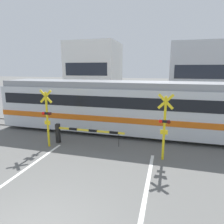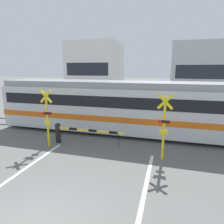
% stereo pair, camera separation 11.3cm
% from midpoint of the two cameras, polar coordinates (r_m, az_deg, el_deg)
% --- Properties ---
extents(rail_track_near, '(50.00, 0.10, 0.08)m').
position_cam_midpoint_polar(rail_track_near, '(12.25, 1.18, -6.46)').
color(rail_track_near, gray).
rests_on(rail_track_near, ground_plane).
extents(rail_track_far, '(50.00, 0.10, 0.08)m').
position_cam_midpoint_polar(rail_track_far, '(13.58, 2.75, -4.57)').
color(rail_track_far, gray).
rests_on(rail_track_far, ground_plane).
extents(commuter_train, '(16.14, 2.78, 3.22)m').
position_cam_midpoint_polar(commuter_train, '(12.38, 4.36, 1.77)').
color(commuter_train, silver).
rests_on(commuter_train, ground_plane).
extents(crossing_barrier_near, '(3.81, 0.20, 1.07)m').
position_cam_midpoint_polar(crossing_barrier_near, '(10.81, -10.42, -5.61)').
color(crossing_barrier_near, black).
rests_on(crossing_barrier_near, ground_plane).
extents(crossing_barrier_far, '(3.81, 0.20, 1.07)m').
position_cam_midpoint_polar(crossing_barrier_far, '(15.46, 11.00, -0.17)').
color(crossing_barrier_far, black).
rests_on(crossing_barrier_far, ground_plane).
extents(crossing_signal_left, '(0.68, 0.15, 2.97)m').
position_cam_midpoint_polar(crossing_signal_left, '(10.66, -17.76, -1.04)').
color(crossing_signal_left, yellow).
rests_on(crossing_signal_left, ground_plane).
extents(crossing_signal_right, '(0.68, 0.15, 2.97)m').
position_cam_midpoint_polar(crossing_signal_right, '(8.90, 14.98, -3.45)').
color(crossing_signal_right, yellow).
rests_on(crossing_signal_right, ground_plane).
extents(pedestrian, '(0.38, 0.24, 1.80)m').
position_cam_midpoint_polar(pedestrian, '(17.93, 3.40, 2.91)').
color(pedestrian, '#23232D').
rests_on(pedestrian, ground_plane).
extents(building_left_of_street, '(5.94, 5.51, 7.08)m').
position_cam_midpoint_polar(building_left_of_street, '(25.56, -4.57, 11.34)').
color(building_left_of_street, white).
rests_on(building_left_of_street, ground_plane).
extents(building_right_of_street, '(5.59, 5.51, 6.65)m').
position_cam_midpoint_polar(building_right_of_street, '(24.11, 23.26, 9.81)').
color(building_right_of_street, '#B2B7BC').
rests_on(building_right_of_street, ground_plane).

